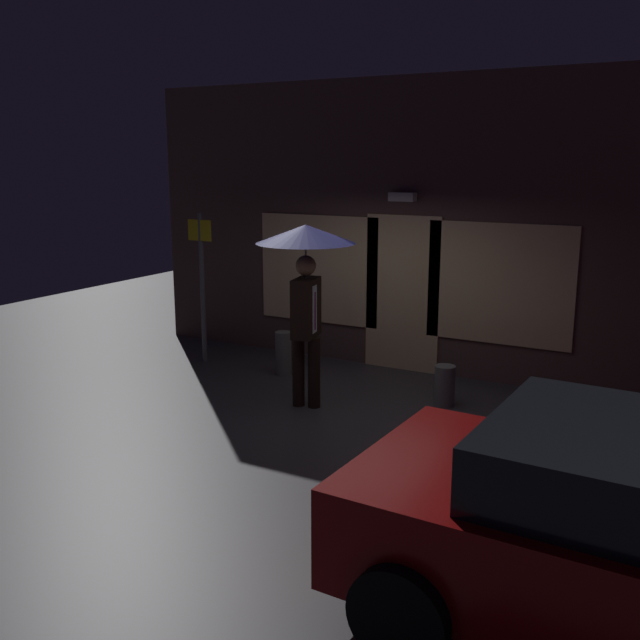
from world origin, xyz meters
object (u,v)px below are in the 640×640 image
at_px(person_with_umbrella, 306,262).
at_px(street_sign_post, 202,278).
at_px(sidewalk_bollard_2, 445,386).
at_px(sidewalk_bollard, 283,353).

height_order(person_with_umbrella, street_sign_post, person_with_umbrella).
relative_size(street_sign_post, sidewalk_bollard_2, 4.40).
xyz_separation_m(street_sign_post, sidewalk_bollard_2, (3.79, -0.14, -1.01)).
distance_m(person_with_umbrella, sidewalk_bollard_2, 2.28).
bearing_deg(street_sign_post, sidewalk_bollard_2, -2.15).
height_order(street_sign_post, sidewalk_bollard_2, street_sign_post).
distance_m(person_with_umbrella, sidewalk_bollard, 2.01).
xyz_separation_m(street_sign_post, sidewalk_bollard, (1.38, 0.01, -0.95)).
height_order(person_with_umbrella, sidewalk_bollard_2, person_with_umbrella).
bearing_deg(street_sign_post, person_with_umbrella, -23.05).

